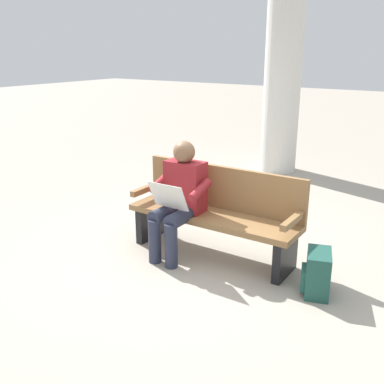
# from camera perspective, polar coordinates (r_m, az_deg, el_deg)

# --- Properties ---
(ground_plane) EXTENTS (40.00, 40.00, 0.00)m
(ground_plane) POSITION_cam_1_polar(r_m,az_deg,el_deg) (4.72, 2.51, -7.95)
(ground_plane) COLOR #A89E8E
(bench_near) EXTENTS (1.80, 0.49, 0.90)m
(bench_near) POSITION_cam_1_polar(r_m,az_deg,el_deg) (4.60, 3.04, -2.46)
(bench_near) COLOR olive
(bench_near) RESTS_ON ground
(person_seated) EXTENTS (0.57, 0.57, 1.18)m
(person_seated) POSITION_cam_1_polar(r_m,az_deg,el_deg) (4.50, -1.64, -0.60)
(person_seated) COLOR maroon
(person_seated) RESTS_ON ground
(backpack) EXTENTS (0.32, 0.39, 0.39)m
(backpack) POSITION_cam_1_polar(r_m,az_deg,el_deg) (4.10, 15.58, -9.89)
(backpack) COLOR #1E4C42
(backpack) RESTS_ON ground
(support_pillar) EXTENTS (0.61, 0.61, 3.14)m
(support_pillar) POSITION_cam_1_polar(r_m,az_deg,el_deg) (7.82, 11.43, 13.99)
(support_pillar) COLOR silver
(support_pillar) RESTS_ON ground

